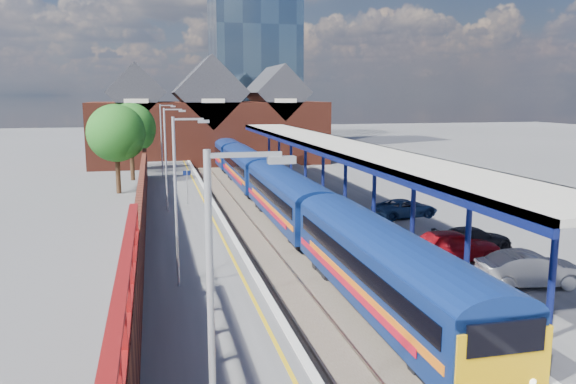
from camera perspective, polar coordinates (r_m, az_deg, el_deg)
name	(u,v)px	position (r m, az deg, el deg)	size (l,w,h in m)	color
ground	(243,200)	(48.19, -4.61, -0.81)	(240.00, 240.00, 0.00)	#5B5B5E
ballast_bed	(266,226)	(38.55, -2.27, -3.42)	(6.00, 76.00, 0.06)	#473D33
rails	(266,224)	(38.53, -2.27, -3.29)	(4.51, 76.00, 0.14)	slate
left_platform	(184,223)	(37.78, -10.50, -3.12)	(5.00, 76.00, 1.00)	#565659
right_platform	(349,215)	(40.02, 6.18, -2.29)	(6.00, 76.00, 1.00)	#565659
coping_left	(220,214)	(37.86, -6.97, -2.19)	(0.30, 76.00, 0.05)	silver
coping_right	(310,209)	(39.06, 2.25, -1.75)	(0.30, 76.00, 0.05)	silver
yellow_line	(211,214)	(37.80, -7.87, -2.26)	(0.14, 76.00, 0.01)	yellow
train	(264,178)	(46.29, -2.46, 1.44)	(2.95, 65.92, 3.45)	navy
canopy	(334,145)	(40.97, 4.70, 4.74)	(4.50, 52.00, 4.48)	#0E1651
lamp_post_a	(220,330)	(9.66, -6.96, -13.72)	(1.48, 0.18, 7.00)	#A5A8AA
lamp_post_b	(179,191)	(23.15, -11.02, 0.06)	(1.48, 0.18, 7.00)	#A5A8AA
lamp_post_c	(168,153)	(39.01, -12.13, 3.92)	(1.48, 0.18, 7.00)	#A5A8AA
lamp_post_d	(163,136)	(54.95, -12.61, 5.54)	(1.48, 0.18, 7.00)	#A5A8AA
platform_sign	(187,181)	(41.33, -10.21, 1.08)	(0.55, 0.08, 2.50)	#A5A8AA
brick_wall	(141,216)	(31.02, -14.74, -2.41)	(0.35, 50.00, 3.86)	#592317
station_building	(209,121)	(75.24, -8.04, 7.11)	(30.00, 12.12, 13.78)	#592317
glass_tower	(253,27)	(99.00, -3.56, 16.36)	(14.20, 14.20, 40.30)	#466079
tree_near	(118,135)	(52.92, -16.91, 5.59)	(5.20, 5.20, 8.10)	#382314
tree_far	(132,129)	(60.85, -15.56, 6.15)	(5.20, 5.20, 8.10)	#382314
parked_car_red	(453,245)	(28.03, 16.38, -5.21)	(1.82, 4.51, 1.54)	maroon
parked_car_silver	(531,269)	(25.54, 23.46, -7.22)	(1.52, 4.36, 1.44)	#9F9FA3
parked_car_dark	(473,239)	(30.27, 18.31, -4.54)	(1.69, 4.16, 1.21)	black
parked_car_blue	(405,208)	(37.29, 11.82, -1.62)	(1.97, 4.28, 1.19)	navy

